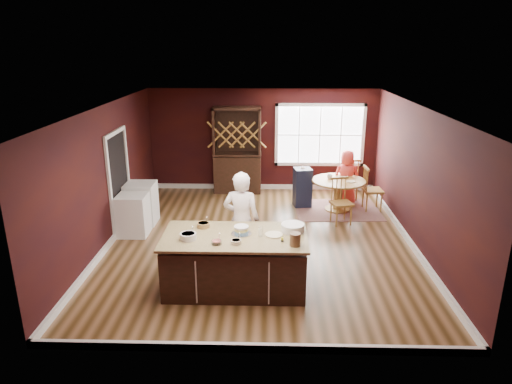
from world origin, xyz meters
TOP-DOWN VIEW (x-y plane):
  - room_shell at (0.00, 0.00)m, footprint 7.00×7.00m
  - window at (1.50, 3.47)m, footprint 2.36×0.10m
  - doorway at (-2.97, 0.60)m, footprint 0.08×1.26m
  - kitchen_island at (-0.38, -1.83)m, footprint 2.30×1.20m
  - dining_table at (1.81, 1.85)m, footprint 1.26×1.26m
  - baker at (-0.31, -1.11)m, footprint 0.70×0.52m
  - layer_cake at (-0.28, -1.76)m, footprint 0.33×0.33m
  - bowl_blue at (-1.09, -1.99)m, footprint 0.26×0.26m
  - bowl_yellow at (-0.92, -1.50)m, footprint 0.21×0.21m
  - bowl_pink at (-0.63, -2.16)m, footprint 0.16×0.16m
  - bowl_olive at (-0.33, -2.13)m, footprint 0.16×0.16m
  - drinking_glass at (0.04, -1.84)m, footprint 0.08×0.08m
  - dinner_plate at (0.24, -1.80)m, footprint 0.28×0.28m
  - white_tub at (0.55, -1.64)m, footprint 0.37×0.37m
  - stoneware_crock at (0.56, -2.18)m, footprint 0.17×0.17m
  - toy_figurine at (0.37, -2.04)m, footprint 0.05×0.05m
  - rug at (1.81, 1.85)m, footprint 2.04×1.61m
  - chair_east at (2.63, 1.89)m, footprint 0.46×0.48m
  - chair_south at (1.76, 1.00)m, footprint 0.53×0.51m
  - chair_north at (2.20, 2.69)m, footprint 0.47×0.45m
  - seated_woman at (2.07, 2.32)m, footprint 0.68×0.46m
  - high_chair at (0.98, 2.12)m, footprint 0.46×0.46m
  - toddler at (1.06, 2.20)m, footprint 0.18×0.14m
  - table_plate at (2.06, 1.71)m, footprint 0.21×0.21m
  - table_cup at (1.60, 1.96)m, footprint 0.13×0.13m
  - hutch at (-0.67, 3.22)m, footprint 1.23×0.51m
  - washer at (-2.64, 0.28)m, footprint 0.60×0.58m
  - dryer at (-2.64, 0.92)m, footprint 0.63×0.61m

SIDE VIEW (x-z plane):
  - rug at x=1.81m, z-range 0.00..0.01m
  - washer at x=-2.64m, z-range 0.00..0.86m
  - kitchen_island at x=-0.38m, z-range -0.02..0.90m
  - dryer at x=-2.64m, z-range 0.00..0.92m
  - high_chair at x=0.98m, z-range 0.00..0.99m
  - chair_south at x=1.76m, z-range 0.00..1.04m
  - dining_table at x=1.81m, z-range 0.16..0.91m
  - chair_east at x=2.63m, z-range 0.00..1.08m
  - chair_north at x=2.20m, z-range 0.00..1.10m
  - seated_woman at x=2.07m, z-range 0.00..1.35m
  - table_plate at x=2.06m, z-range 0.75..0.77m
  - table_cup at x=1.60m, z-range 0.75..0.85m
  - toddler at x=1.06m, z-range 0.68..0.94m
  - baker at x=-0.31m, z-range 0.00..1.77m
  - dinner_plate at x=0.24m, z-range 0.92..0.94m
  - bowl_pink at x=-0.63m, z-range 0.92..0.98m
  - bowl_olive at x=-0.33m, z-range 0.92..0.98m
  - toy_figurine at x=0.37m, z-range 0.92..1.00m
  - bowl_yellow at x=-0.92m, z-range 0.92..1.00m
  - bowl_blue at x=-1.09m, z-range 0.92..1.02m
  - white_tub at x=0.55m, z-range 0.92..1.05m
  - layer_cake at x=-0.28m, z-range 0.92..1.05m
  - drinking_glass at x=0.04m, z-range 0.92..1.07m
  - stoneware_crock at x=0.56m, z-range 0.92..1.12m
  - doorway at x=-2.97m, z-range -0.04..2.09m
  - hutch at x=-0.67m, z-range 0.00..2.26m
  - room_shell at x=0.00m, z-range -2.15..4.85m
  - window at x=1.50m, z-range 0.67..2.33m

